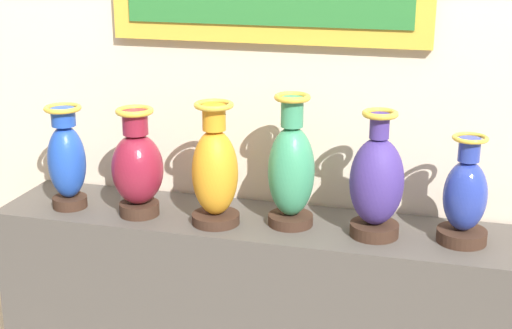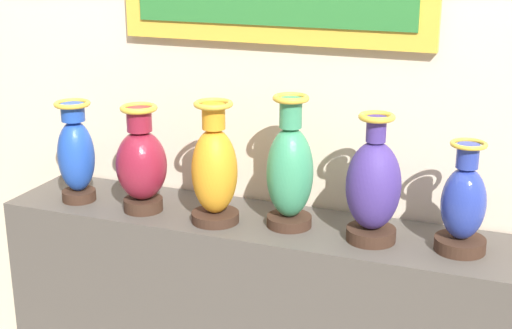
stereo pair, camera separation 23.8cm
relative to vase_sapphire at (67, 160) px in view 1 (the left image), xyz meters
name	(u,v)px [view 1 (the left image)]	position (x,y,z in m)	size (l,w,h in m)	color
back_wall	(275,45)	(0.65, 0.29, 0.37)	(4.23, 0.14, 2.94)	beige
vase_sapphire	(67,160)	(0.00, 0.00, 0.00)	(0.13, 0.13, 0.36)	#382319
vase_burgundy	(137,168)	(0.26, 0.00, 0.00)	(0.17, 0.17, 0.37)	#382319
vase_amber	(215,172)	(0.53, -0.01, 0.01)	(0.16, 0.16, 0.40)	#382319
vase_jade	(291,170)	(0.77, 0.05, 0.01)	(0.15, 0.15, 0.43)	#382319
vase_indigo	(377,183)	(1.04, 0.03, 0.00)	(0.17, 0.17, 0.40)	#382319
vase_cobalt	(465,199)	(1.30, 0.05, -0.03)	(0.15, 0.15, 0.34)	#382319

